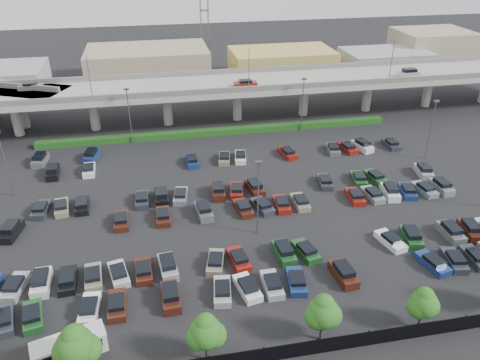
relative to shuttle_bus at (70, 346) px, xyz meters
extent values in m
plane|color=black|center=(21.24, 23.81, -1.15)|extent=(280.00, 280.00, 0.00)
cube|color=gray|center=(21.24, 55.81, 6.10)|extent=(150.00, 13.00, 1.10)
cube|color=#5B5B57|center=(21.24, 49.56, 7.15)|extent=(150.00, 0.50, 1.00)
cube|color=#5B5B57|center=(21.24, 62.06, 7.15)|extent=(150.00, 0.50, 1.00)
cylinder|color=gray|center=(-15.76, 55.81, 2.20)|extent=(1.80, 1.80, 6.70)
cube|color=#5B5B57|center=(-15.76, 55.81, 5.35)|extent=(2.60, 9.75, 0.50)
cylinder|color=gray|center=(-1.76, 55.81, 2.20)|extent=(1.80, 1.80, 6.70)
cube|color=#5B5B57|center=(-1.76, 55.81, 5.35)|extent=(2.60, 9.75, 0.50)
cylinder|color=gray|center=(12.24, 55.81, 2.20)|extent=(1.80, 1.80, 6.70)
cube|color=#5B5B57|center=(12.24, 55.81, 5.35)|extent=(2.60, 9.75, 0.50)
cylinder|color=gray|center=(26.24, 55.81, 2.20)|extent=(1.80, 1.80, 6.70)
cube|color=#5B5B57|center=(26.24, 55.81, 5.35)|extent=(2.60, 9.75, 0.50)
cylinder|color=gray|center=(40.24, 55.81, 2.20)|extent=(1.80, 1.80, 6.70)
cube|color=#5B5B57|center=(40.24, 55.81, 5.35)|extent=(2.60, 9.75, 0.50)
cylinder|color=gray|center=(54.24, 55.81, 2.20)|extent=(1.80, 1.80, 6.70)
cube|color=#5B5B57|center=(54.24, 55.81, 5.35)|extent=(2.60, 9.75, 0.50)
cylinder|color=gray|center=(68.24, 55.81, 2.20)|extent=(1.80, 1.80, 6.70)
cube|color=#5B5B57|center=(68.24, 55.81, 5.35)|extent=(2.60, 9.75, 0.50)
cube|color=#595B61|center=(-12.76, 58.81, 7.06)|extent=(4.40, 1.82, 0.82)
cube|color=black|center=(-12.76, 58.81, 7.69)|extent=(2.30, 1.60, 0.50)
cube|color=maroon|center=(27.24, 52.81, 7.06)|extent=(4.40, 1.82, 0.82)
cube|color=black|center=(27.24, 52.81, 7.69)|extent=(2.30, 1.60, 0.50)
cube|color=#A5A5AA|center=(61.24, 52.81, 7.18)|extent=(4.40, 1.82, 1.05)
cube|color=black|center=(61.24, 52.81, 8.00)|extent=(2.60, 1.60, 0.65)
cylinder|color=#4E4E53|center=(-0.76, 49.71, 10.65)|extent=(0.14, 0.14, 8.00)
cylinder|color=#4E4E53|center=(27.24, 49.71, 10.65)|extent=(0.14, 0.14, 8.00)
cylinder|color=#4E4E53|center=(55.24, 49.71, 10.65)|extent=(0.14, 0.14, 8.00)
cylinder|color=gray|center=(-15.35, 59.62, 2.20)|extent=(1.60, 1.60, 6.70)
cube|color=#1A4012|center=(21.24, 48.81, -0.60)|extent=(66.00, 1.60, 1.10)
cube|color=black|center=(21.24, -4.19, -0.25)|extent=(70.00, 0.06, 1.80)
cylinder|color=black|center=(17.24, -4.19, -0.15)|extent=(0.10, 0.10, 2.00)
cylinder|color=black|center=(22.24, -4.19, -0.15)|extent=(0.10, 0.10, 2.00)
cylinder|color=black|center=(27.24, -4.19, -0.15)|extent=(0.10, 0.10, 2.00)
cylinder|color=black|center=(32.24, -4.19, -0.15)|extent=(0.10, 0.10, 2.00)
cylinder|color=black|center=(37.24, -4.19, -0.15)|extent=(0.10, 0.10, 2.00)
sphere|color=#1C5216|center=(1.24, -2.64, 2.61)|extent=(3.39, 3.39, 3.39)
sphere|color=#1C5216|center=(2.03, -2.54, 2.01)|extent=(2.67, 2.67, 2.67)
sphere|color=#1C5216|center=(0.57, -2.72, 2.25)|extent=(2.67, 2.67, 2.67)
sphere|color=#1C5216|center=(1.28, -2.52, 3.58)|extent=(2.30, 2.30, 2.30)
cylinder|color=#332316|center=(12.24, -2.87, -0.17)|extent=(0.26, 0.26, 1.96)
sphere|color=#1C5216|center=(12.24, -2.87, 2.22)|extent=(3.04, 3.04, 3.04)
sphere|color=#1C5216|center=(12.95, -2.77, 1.68)|extent=(2.39, 2.39, 2.39)
sphere|color=#1C5216|center=(11.64, -2.95, 1.90)|extent=(2.39, 2.39, 2.39)
sphere|color=#1C5216|center=(12.28, -2.75, 3.09)|extent=(2.06, 2.06, 2.06)
cylinder|color=#332316|center=(23.24, -2.58, -0.16)|extent=(0.26, 0.26, 1.97)
sphere|color=#1C5216|center=(23.24, -2.58, 2.25)|extent=(3.07, 3.07, 3.07)
sphere|color=#1C5216|center=(23.95, -2.48, 1.70)|extent=(2.41, 2.41, 2.41)
sphere|color=#1C5216|center=(22.64, -2.66, 1.92)|extent=(2.41, 2.41, 2.41)
sphere|color=#1C5216|center=(23.28, -2.46, 3.12)|extent=(2.08, 2.08, 2.08)
cylinder|color=#332316|center=(33.24, -3.01, -0.25)|extent=(0.26, 0.26, 1.80)
sphere|color=#1C5216|center=(33.24, -3.01, 1.95)|extent=(2.79, 2.79, 2.79)
sphere|color=#1C5216|center=(33.89, -2.91, 1.45)|extent=(2.19, 2.19, 2.19)
sphere|color=#1C5216|center=(32.69, -3.09, 1.65)|extent=(2.19, 2.19, 2.19)
sphere|color=#1C5216|center=(33.28, -2.89, 2.74)|extent=(1.89, 1.89, 1.89)
cube|color=silver|center=(0.00, 0.00, -0.20)|extent=(6.80, 3.86, 1.88)
cube|color=black|center=(0.00, 0.00, 0.24)|extent=(5.96, 3.66, 0.85)
cube|color=silver|center=(0.00, 0.00, 0.85)|extent=(6.91, 3.97, 0.22)
cube|color=#2A2E37|center=(-7.01, 5.31, -0.74)|extent=(2.76, 4.70, 0.82)
cube|color=black|center=(-7.01, 5.11, -0.11)|extent=(2.08, 2.60, 0.50)
cube|color=#1C4E21|center=(-4.26, 5.31, -0.74)|extent=(2.65, 4.67, 0.82)
cube|color=black|center=(-4.26, 5.11, -0.11)|extent=(2.02, 2.57, 0.50)
cube|color=white|center=(1.24, 5.31, -0.74)|extent=(2.14, 4.52, 0.82)
cube|color=black|center=(1.24, 5.11, -0.11)|extent=(1.77, 2.41, 0.50)
cube|color=#421B11|center=(3.99, 5.31, -0.74)|extent=(1.88, 4.42, 0.82)
cube|color=black|center=(3.99, 5.11, -0.11)|extent=(1.63, 2.32, 0.50)
cube|color=#421B11|center=(9.49, 5.31, -0.62)|extent=(1.97, 4.46, 1.05)
cube|color=black|center=(9.49, 5.31, 0.20)|extent=(1.69, 2.65, 0.65)
cube|color=#A5A5AA|center=(14.99, 5.31, -0.74)|extent=(2.41, 4.61, 0.82)
cube|color=black|center=(14.99, 5.11, -0.11)|extent=(1.90, 2.50, 0.50)
cube|color=white|center=(17.74, 5.31, -0.74)|extent=(2.67, 4.68, 0.82)
cube|color=black|center=(17.74, 5.11, -0.11)|extent=(2.03, 2.58, 0.50)
cube|color=#A5A5AA|center=(20.49, 5.31, -0.74)|extent=(1.84, 4.41, 0.82)
cube|color=black|center=(20.49, 5.11, -0.11)|extent=(1.61, 2.31, 0.50)
cube|color=navy|center=(23.24, 5.31, -0.74)|extent=(2.44, 4.62, 0.82)
cube|color=black|center=(23.24, 5.11, -0.11)|extent=(1.92, 2.51, 0.50)
cube|color=#421B11|center=(28.74, 5.31, -0.62)|extent=(2.20, 4.54, 1.05)
cube|color=black|center=(28.74, 5.31, 0.20)|extent=(1.82, 2.73, 0.65)
cube|color=navy|center=(39.74, 5.31, -0.74)|extent=(2.69, 4.68, 0.82)
cube|color=black|center=(39.74, 5.11, -0.11)|extent=(2.04, 2.58, 0.50)
cube|color=#2A2E37|center=(42.49, 5.31, -0.74)|extent=(2.55, 4.65, 0.82)
cube|color=black|center=(42.49, 5.11, -0.11)|extent=(1.98, 2.54, 0.50)
cube|color=#2A2E37|center=(45.24, 5.31, -0.74)|extent=(1.99, 4.47, 0.82)
cube|color=black|center=(45.24, 5.11, -0.11)|extent=(1.69, 2.36, 0.50)
cube|color=#A5A5AA|center=(-7.01, 10.31, -0.74)|extent=(2.58, 4.66, 0.82)
cube|color=black|center=(-7.01, 10.11, -0.11)|extent=(1.99, 2.55, 0.50)
cube|color=white|center=(-4.26, 10.31, -0.62)|extent=(1.96, 4.46, 1.05)
cube|color=black|center=(-4.26, 10.31, 0.20)|extent=(1.68, 2.65, 0.65)
cube|color=black|center=(-1.51, 10.31, -0.74)|extent=(2.04, 4.49, 0.82)
cube|color=black|center=(-1.51, 10.11, -0.11)|extent=(1.72, 2.38, 0.50)
cube|color=gray|center=(1.24, 10.31, -0.74)|extent=(2.21, 4.55, 0.82)
cube|color=black|center=(1.24, 10.11, -0.11)|extent=(1.80, 2.44, 0.50)
cube|color=silver|center=(3.99, 10.31, -0.74)|extent=(2.74, 4.69, 0.82)
cube|color=black|center=(3.99, 10.11, -0.11)|extent=(2.07, 2.59, 0.50)
cube|color=#421B11|center=(6.74, 10.31, -0.74)|extent=(2.04, 4.49, 0.82)
cube|color=black|center=(6.74, 10.11, -0.11)|extent=(1.72, 2.38, 0.50)
cube|color=#A5A5AA|center=(9.49, 10.31, -0.62)|extent=(2.28, 4.57, 1.05)
cube|color=black|center=(9.49, 10.31, 0.20)|extent=(1.87, 2.76, 0.65)
cube|color=gray|center=(14.99, 10.31, -0.74)|extent=(2.80, 4.70, 0.82)
cube|color=black|center=(14.99, 10.11, -0.11)|extent=(2.10, 2.61, 0.50)
cube|color=maroon|center=(17.74, 10.31, -0.74)|extent=(2.39, 4.60, 0.82)
cube|color=black|center=(17.74, 10.11, -0.11)|extent=(1.89, 2.49, 0.50)
cube|color=#1C4E21|center=(23.24, 10.31, -0.62)|extent=(2.13, 4.52, 1.05)
cube|color=black|center=(23.24, 10.31, 0.20)|extent=(1.78, 2.71, 0.65)
cube|color=#1C4E21|center=(25.99, 10.31, -0.74)|extent=(2.74, 4.69, 0.82)
cube|color=black|center=(25.99, 10.11, -0.11)|extent=(2.07, 2.60, 0.50)
cube|color=white|center=(36.99, 10.31, -0.74)|extent=(2.73, 4.69, 0.82)
cube|color=black|center=(36.99, 10.11, -0.11)|extent=(2.06, 2.59, 0.50)
cube|color=#1C4E21|center=(39.74, 10.31, -0.62)|extent=(2.58, 4.66, 1.05)
cube|color=black|center=(39.74, 10.31, 0.20)|extent=(2.04, 2.85, 0.65)
cube|color=#595B61|center=(45.24, 10.31, -0.62)|extent=(1.86, 4.42, 1.05)
cube|color=black|center=(45.24, 10.31, 0.20)|extent=(1.62, 2.61, 0.65)
cube|color=#421B11|center=(47.99, 10.31, -0.62)|extent=(2.52, 4.64, 1.05)
cube|color=black|center=(47.99, 10.31, 0.20)|extent=(2.01, 2.83, 0.65)
cube|color=black|center=(-9.76, 21.31, -0.62)|extent=(2.59, 4.66, 1.05)
cube|color=black|center=(-9.76, 21.31, 0.20)|extent=(2.05, 2.85, 0.65)
cube|color=#421B11|center=(3.99, 21.31, -0.74)|extent=(1.90, 4.43, 0.82)
cube|color=black|center=(3.99, 21.11, -0.11)|extent=(1.64, 2.33, 0.50)
cube|color=#421B11|center=(9.49, 21.31, -0.74)|extent=(1.87, 4.42, 0.82)
cube|color=black|center=(9.49, 21.11, -0.11)|extent=(1.63, 2.32, 0.50)
cube|color=#595B61|center=(14.99, 21.31, -0.62)|extent=(2.25, 4.56, 1.05)
cube|color=black|center=(14.99, 21.31, 0.20)|extent=(1.85, 2.75, 0.65)
cube|color=#421B11|center=(20.49, 21.31, -0.74)|extent=(2.38, 4.60, 0.82)
cube|color=black|center=(20.49, 21.11, -0.11)|extent=(1.89, 2.49, 0.50)
cube|color=#2A2E37|center=(23.24, 21.31, -0.74)|extent=(2.88, 4.72, 0.82)
cube|color=black|center=(23.24, 21.11, -0.11)|extent=(2.14, 2.63, 0.50)
cube|color=maroon|center=(25.99, 21.31, -0.74)|extent=(2.01, 4.47, 0.82)
cube|color=black|center=(25.99, 21.11, -0.11)|extent=(1.70, 2.37, 0.50)
cube|color=gray|center=(28.74, 21.31, -0.74)|extent=(1.85, 4.41, 0.82)
cube|color=black|center=(28.74, 21.11, -0.11)|extent=(1.61, 2.31, 0.50)
cube|color=maroon|center=(36.99, 21.31, -0.74)|extent=(2.16, 4.53, 0.82)
cube|color=black|center=(36.99, 21.11, -0.11)|extent=(1.78, 2.42, 0.50)
cube|color=slate|center=(39.74, 21.31, -0.74)|extent=(2.20, 4.54, 0.82)
cube|color=black|center=(39.74, 21.11, -0.11)|extent=(1.80, 2.43, 0.50)
cube|color=white|center=(42.49, 21.31, -0.62)|extent=(2.53, 4.64, 1.05)
cube|color=black|center=(42.49, 21.31, 0.20)|extent=(2.02, 2.83, 0.65)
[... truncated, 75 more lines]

